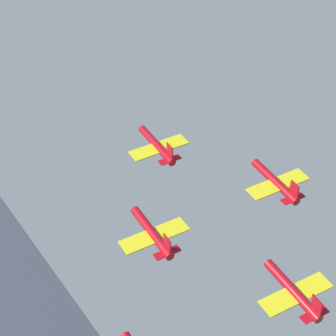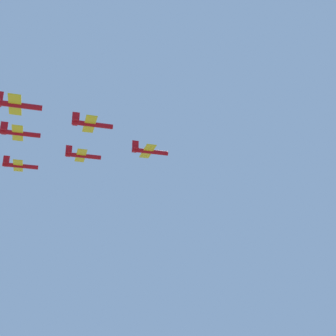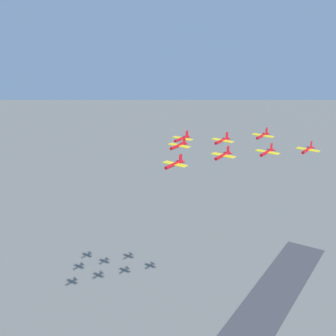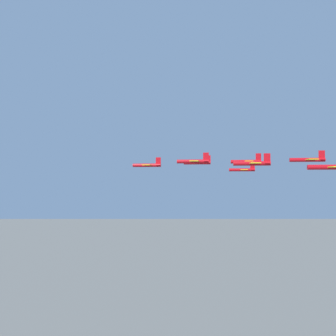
# 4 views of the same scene
# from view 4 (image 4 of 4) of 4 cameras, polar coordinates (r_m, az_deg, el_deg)

# --- Properties ---
(jet_0) EXTENTS (10.09, 9.79, 3.39)m
(jet_0) POSITION_cam_4_polar(r_m,az_deg,el_deg) (116.29, -3.52, 0.50)
(jet_0) COLOR #B20C14
(jet_1) EXTENTS (10.09, 9.79, 3.39)m
(jet_1) POSITION_cam_4_polar(r_m,az_deg,el_deg) (103.79, 4.57, 1.18)
(jet_1) COLOR #B20C14
(jet_2) EXTENTS (10.09, 9.79, 3.39)m
(jet_2) POSITION_cam_4_polar(r_m,az_deg,el_deg) (123.95, 5.28, 0.93)
(jet_2) COLOR #B20C14
(jet_3) EXTENTS (10.09, 9.79, 3.39)m
(jet_3) POSITION_cam_4_polar(r_m,az_deg,el_deg) (93.80, 14.61, 0.80)
(jet_3) COLOR #B20C14
(jet_4) EXTENTS (10.09, 9.79, 3.39)m
(jet_4) POSITION_cam_4_polar(r_m,az_deg,el_deg) (113.97, 13.61, 1.12)
(jet_4) COLOR #B20C14
(jet_5) EXTENTS (10.09, 9.79, 3.39)m
(jet_5) POSITION_cam_4_polar(r_m,az_deg,el_deg) (134.04, 12.91, -0.29)
(jet_5) COLOR #B20C14
(jet_6) EXTENTS (10.09, 9.79, 3.39)m
(jet_6) POSITION_cam_4_polar(r_m,az_deg,el_deg) (87.30, 26.58, 0.17)
(jet_6) COLOR #B20C14
(jet_7) EXTENTS (10.09, 9.79, 3.39)m
(jet_7) POSITION_cam_4_polar(r_m,az_deg,el_deg) (106.82, 23.28, 1.34)
(jet_7) COLOR #B20C14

